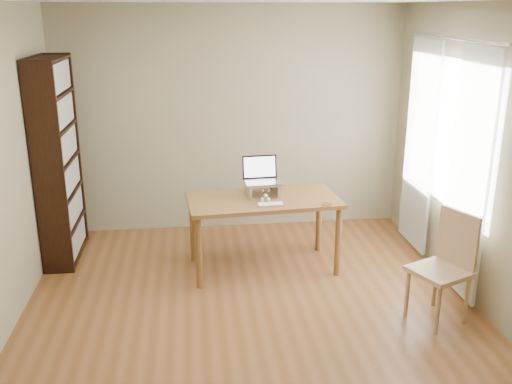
# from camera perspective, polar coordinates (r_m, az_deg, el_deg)

# --- Properties ---
(room) EXTENTS (4.04, 4.54, 2.64)m
(room) POSITION_cam_1_polar(r_m,az_deg,el_deg) (4.50, 0.09, 1.93)
(room) COLOR brown
(room) RESTS_ON ground
(bookshelf) EXTENTS (0.30, 0.90, 2.10)m
(bookshelf) POSITION_cam_1_polar(r_m,az_deg,el_deg) (6.17, -19.18, 2.93)
(bookshelf) COLOR black
(bookshelf) RESTS_ON ground
(curtains) EXTENTS (0.03, 1.90, 2.25)m
(curtains) POSITION_cam_1_polar(r_m,az_deg,el_deg) (5.78, 18.09, 3.33)
(curtains) COLOR silver
(curtains) RESTS_ON ground
(desk) EXTENTS (1.54, 0.86, 0.75)m
(desk) POSITION_cam_1_polar(r_m,az_deg,el_deg) (5.66, 0.74, -1.49)
(desk) COLOR brown
(desk) RESTS_ON ground
(laptop_stand) EXTENTS (0.32, 0.25, 0.13)m
(laptop_stand) POSITION_cam_1_polar(r_m,az_deg,el_deg) (5.68, 0.64, 0.42)
(laptop_stand) COLOR silver
(laptop_stand) RESTS_ON desk
(laptop) EXTENTS (0.37, 0.32, 0.25)m
(laptop) POSITION_cam_1_polar(r_m,az_deg,el_deg) (5.70, 0.57, 1.67)
(laptop) COLOR silver
(laptop) RESTS_ON laptop_stand
(keyboard) EXTENTS (0.26, 0.12, 0.02)m
(keyboard) POSITION_cam_1_polar(r_m,az_deg,el_deg) (5.42, 1.46, -1.25)
(keyboard) COLOR silver
(keyboard) RESTS_ON desk
(coaster) EXTENTS (0.10, 0.10, 0.01)m
(coaster) POSITION_cam_1_polar(r_m,az_deg,el_deg) (5.48, 7.10, -1.24)
(coaster) COLOR brown
(coaster) RESTS_ON desk
(cat) EXTENTS (0.23, 0.47, 0.13)m
(cat) POSITION_cam_1_polar(r_m,az_deg,el_deg) (5.72, 0.85, 0.28)
(cat) COLOR #413C33
(cat) RESTS_ON desk
(chair) EXTENTS (0.56, 0.55, 0.95)m
(chair) POSITION_cam_1_polar(r_m,az_deg,el_deg) (5.03, 18.69, -6.85)
(chair) COLOR tan
(chair) RESTS_ON ground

